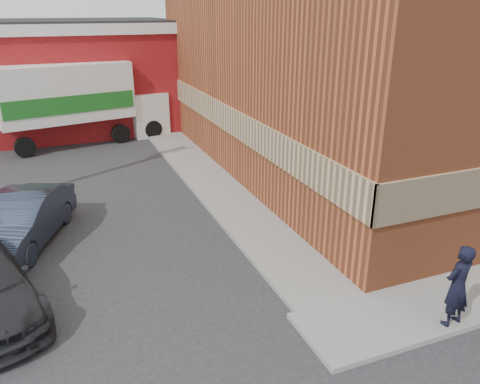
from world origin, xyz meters
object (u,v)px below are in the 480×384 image
object	(u,v)px
brick_building	(386,47)
warehouse	(19,77)
sedan	(22,220)
box_truck	(81,97)
man	(458,286)

from	to	relation	value
brick_building	warehouse	size ratio (longest dim) A/B	1.12
warehouse	brick_building	bearing A→B (deg)	-37.20
brick_building	sedan	world-z (taller)	brick_building
sedan	box_truck	world-z (taller)	box_truck
brick_building	man	size ratio (longest dim) A/B	10.16
man	warehouse	bearing A→B (deg)	-77.06
warehouse	man	distance (m)	23.23
man	box_truck	bearing A→B (deg)	-80.54
man	sedan	distance (m)	11.03
brick_building	warehouse	world-z (taller)	brick_building
box_truck	warehouse	bearing A→B (deg)	113.73
man	box_truck	size ratio (longest dim) A/B	0.22
man	sedan	size ratio (longest dim) A/B	0.41
warehouse	sedan	size ratio (longest dim) A/B	3.76
warehouse	sedan	xyz separation A→B (m)	(0.24, -14.23, -2.10)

